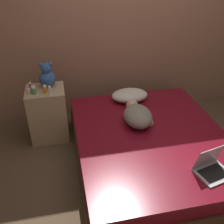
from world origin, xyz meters
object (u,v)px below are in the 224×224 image
(person_lying, at_px, (137,115))
(teddy_bear, at_px, (47,76))
(laptop, at_px, (212,167))
(bottle_clear, at_px, (50,91))
(bottle_orange, at_px, (45,89))
(bottle_red, at_px, (30,86))
(bottle_blue, at_px, (33,89))
(pillow, at_px, (130,95))
(bottle_white, at_px, (29,91))
(bottle_green, at_px, (34,90))

(person_lying, distance_m, teddy_bear, 1.20)
(laptop, height_order, bottle_clear, bottle_clear)
(bottle_orange, bearing_deg, bottle_red, 146.89)
(bottle_clear, height_order, bottle_blue, bottle_clear)
(pillow, bearing_deg, bottle_red, -179.65)
(teddy_bear, bearing_deg, bottle_white, -147.67)
(laptop, height_order, bottle_blue, bottle_blue)
(teddy_bear, xyz_separation_m, bottle_white, (-0.23, -0.14, -0.11))
(teddy_bear, relative_size, bottle_orange, 3.41)
(bottle_orange, height_order, bottle_blue, bottle_orange)
(laptop, height_order, bottle_orange, bottle_orange)
(teddy_bear, height_order, bottle_white, teddy_bear)
(laptop, height_order, bottle_green, bottle_green)
(bottle_clear, bearing_deg, pillow, 10.74)
(bottle_red, bearing_deg, bottle_blue, -61.45)
(bottle_blue, bearing_deg, teddy_bear, 33.02)
(teddy_bear, relative_size, bottle_clear, 2.92)
(person_lying, xyz_separation_m, bottle_orange, (-1.04, 0.42, 0.25))
(bottle_blue, xyz_separation_m, bottle_red, (-0.03, 0.06, 0.01))
(teddy_bear, height_order, bottle_green, teddy_bear)
(pillow, bearing_deg, bottle_white, -175.58)
(bottle_clear, distance_m, bottle_orange, 0.09)
(person_lying, height_order, bottle_orange, bottle_orange)
(person_lying, relative_size, bottle_clear, 5.62)
(bottle_clear, bearing_deg, bottle_red, 141.10)
(laptop, height_order, teddy_bear, teddy_bear)
(bottle_white, distance_m, bottle_red, 0.09)
(laptop, bearing_deg, pillow, 91.09)
(bottle_blue, bearing_deg, bottle_white, -150.37)
(teddy_bear, bearing_deg, person_lying, -30.22)
(person_lying, bearing_deg, laptop, -62.37)
(laptop, distance_m, bottle_clear, 1.93)
(bottle_white, bearing_deg, teddy_bear, 32.33)
(pillow, relative_size, bottle_blue, 6.82)
(bottle_blue, bearing_deg, bottle_green, -80.40)
(pillow, height_order, bottle_blue, bottle_blue)
(bottle_blue, bearing_deg, pillow, 3.34)
(pillow, relative_size, bottle_green, 5.15)
(laptop, bearing_deg, person_lying, 101.34)
(bottle_green, bearing_deg, laptop, -40.19)
(laptop, distance_m, bottle_green, 2.11)
(bottle_red, bearing_deg, person_lying, -23.65)
(pillow, relative_size, laptop, 1.39)
(bottle_blue, bearing_deg, person_lying, -21.63)
(teddy_bear, distance_m, bottle_white, 0.29)
(person_lying, relative_size, bottle_red, 6.35)
(bottle_clear, bearing_deg, bottle_white, 158.45)
(bottle_blue, height_order, bottle_red, bottle_red)
(bottle_blue, xyz_separation_m, bottle_white, (-0.05, -0.03, -0.01))
(laptop, relative_size, bottle_blue, 4.91)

